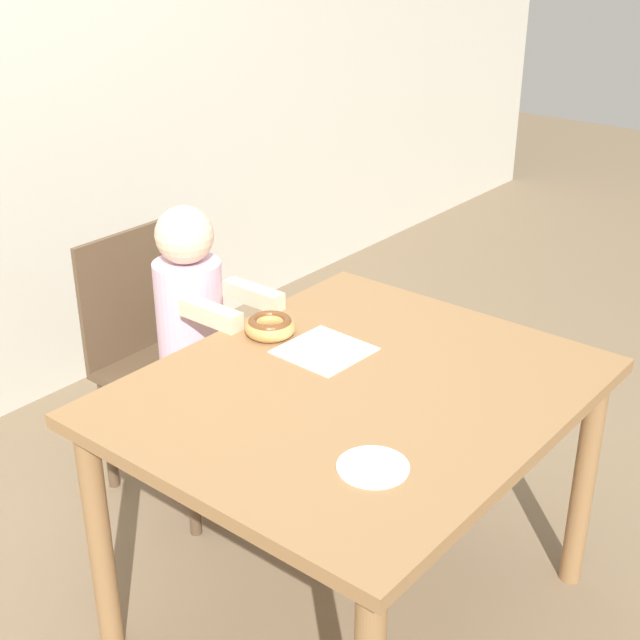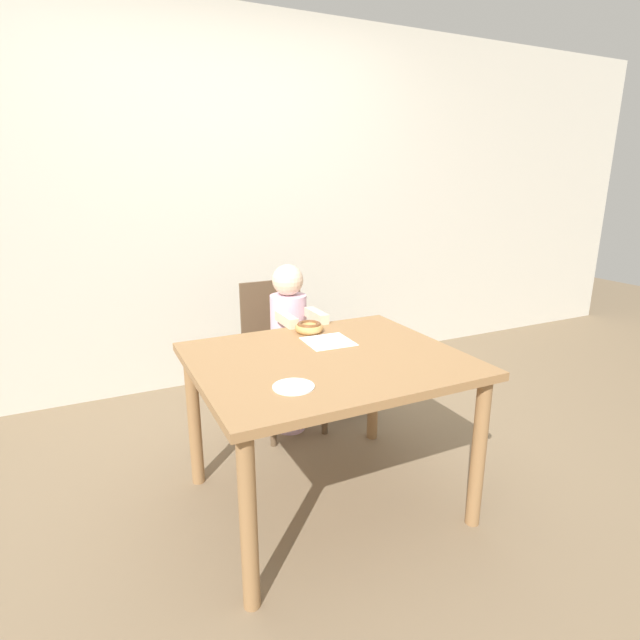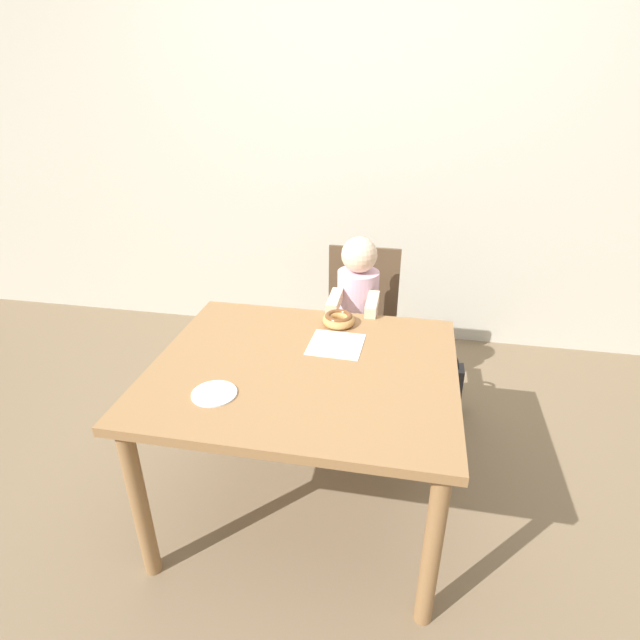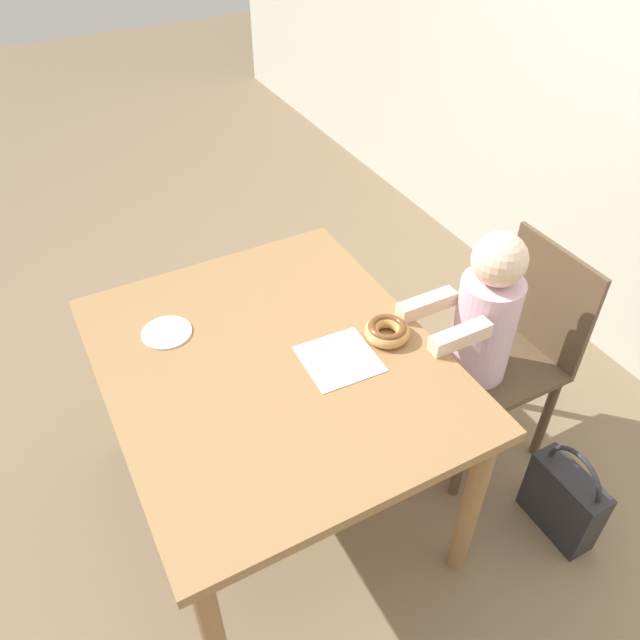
# 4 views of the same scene
# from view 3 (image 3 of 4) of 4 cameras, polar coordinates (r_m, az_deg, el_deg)

# --- Properties ---
(ground_plane) EXTENTS (12.00, 12.00, 0.00)m
(ground_plane) POSITION_cam_3_polar(r_m,az_deg,el_deg) (2.30, -1.60, -20.33)
(ground_plane) COLOR #7A664C
(wall_back) EXTENTS (8.00, 0.05, 2.50)m
(wall_back) POSITION_cam_3_polar(r_m,az_deg,el_deg) (3.23, 4.71, 19.03)
(wall_back) COLOR beige
(wall_back) RESTS_ON ground_plane
(dining_table) EXTENTS (1.11, 0.94, 0.71)m
(dining_table) POSITION_cam_3_polar(r_m,az_deg,el_deg) (1.89, -1.84, -7.54)
(dining_table) COLOR olive
(dining_table) RESTS_ON ground_plane
(chair) EXTENTS (0.38, 0.46, 0.84)m
(chair) POSITION_cam_3_polar(r_m,az_deg,el_deg) (2.67, 4.47, -1.04)
(chair) COLOR brown
(chair) RESTS_ON ground_plane
(child_figure) EXTENTS (0.22, 0.39, 0.98)m
(child_figure) POSITION_cam_3_polar(r_m,az_deg,el_deg) (2.52, 4.19, -0.83)
(child_figure) COLOR silver
(child_figure) RESTS_ON ground_plane
(donut) EXTENTS (0.14, 0.14, 0.05)m
(donut) POSITION_cam_3_polar(r_m,az_deg,el_deg) (2.12, 2.15, 0.11)
(donut) COLOR tan
(donut) RESTS_ON dining_table
(napkin) EXTENTS (0.22, 0.22, 0.00)m
(napkin) POSITION_cam_3_polar(r_m,az_deg,el_deg) (1.97, 1.84, -2.79)
(napkin) COLOR white
(napkin) RESTS_ON dining_table
(handbag) EXTENTS (0.27, 0.11, 0.39)m
(handbag) POSITION_cam_3_polar(r_m,az_deg,el_deg) (2.79, 13.09, -7.32)
(handbag) COLOR #232328
(handbag) RESTS_ON ground_plane
(plate) EXTENTS (0.15, 0.15, 0.01)m
(plate) POSITION_cam_3_polar(r_m,az_deg,el_deg) (1.72, -12.00, -8.23)
(plate) COLOR white
(plate) RESTS_ON dining_table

